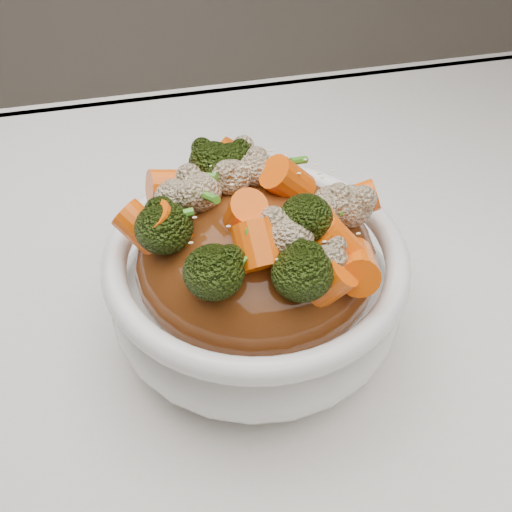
{
  "coord_description": "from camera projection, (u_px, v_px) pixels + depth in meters",
  "views": [
    {
      "loc": [
        -0.12,
        -0.27,
        1.11
      ],
      "look_at": [
        -0.05,
        0.03,
        0.82
      ],
      "focal_mm": 42.0,
      "sensor_mm": 36.0,
      "label": 1
    }
  ],
  "objects": [
    {
      "name": "scallions",
      "position": [
        256.0,
        188.0,
        0.37
      ],
      "size": [
        0.13,
        0.13,
        0.02
      ],
      "primitive_type": null,
      "rotation": [
        0.0,
        0.0,
        -0.0
      ],
      "color": "#3F8C20",
      "rests_on": "sauce_base"
    },
    {
      "name": "bowl",
      "position": [
        256.0,
        287.0,
        0.44
      ],
      "size": [
        0.21,
        0.21,
        0.08
      ],
      "primitive_type": null,
      "rotation": [
        0.0,
        0.0,
        -0.0
      ],
      "color": "white",
      "rests_on": "tablecloth"
    },
    {
      "name": "broccoli",
      "position": [
        256.0,
        191.0,
        0.37
      ],
      "size": [
        0.17,
        0.17,
        0.04
      ],
      "primitive_type": null,
      "rotation": [
        0.0,
        0.0,
        -0.0
      ],
      "color": "black",
      "rests_on": "sauce_base"
    },
    {
      "name": "sesame_seeds",
      "position": [
        256.0,
        188.0,
        0.37
      ],
      "size": [
        0.15,
        0.15,
        0.01
      ],
      "primitive_type": null,
      "rotation": [
        0.0,
        0.0,
        -0.0
      ],
      "color": "beige",
      "rests_on": "sauce_base"
    },
    {
      "name": "tablecloth",
      "position": [
        324.0,
        354.0,
        0.47
      ],
      "size": [
        1.2,
        0.8,
        0.04
      ],
      "primitive_type": "cube",
      "color": "white",
      "rests_on": "dining_table"
    },
    {
      "name": "sauce_base",
      "position": [
        256.0,
        259.0,
        0.42
      ],
      "size": [
        0.17,
        0.17,
        0.09
      ],
      "primitive_type": "ellipsoid",
      "rotation": [
        0.0,
        0.0,
        -0.0
      ],
      "color": "#632E10",
      "rests_on": "bowl"
    },
    {
      "name": "cauliflower",
      "position": [
        256.0,
        193.0,
        0.38
      ],
      "size": [
        0.17,
        0.17,
        0.04
      ],
      "primitive_type": null,
      "rotation": [
        0.0,
        0.0,
        -0.0
      ],
      "color": "#CAB18A",
      "rests_on": "sauce_base"
    },
    {
      "name": "carrots",
      "position": [
        256.0,
        190.0,
        0.37
      ],
      "size": [
        0.17,
        0.17,
        0.05
      ],
      "primitive_type": null,
      "rotation": [
        0.0,
        0.0,
        -0.0
      ],
      "color": "#FD5D08",
      "rests_on": "sauce_base"
    }
  ]
}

